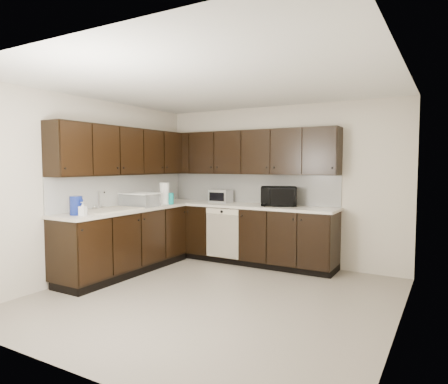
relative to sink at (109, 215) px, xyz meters
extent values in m
plane|color=gray|center=(1.68, 0.01, -0.88)|extent=(4.00, 4.00, 0.00)
plane|color=white|center=(1.68, 0.01, 1.62)|extent=(4.00, 4.00, 0.00)
cube|color=beige|center=(1.68, 2.01, 0.37)|extent=(4.00, 0.02, 2.50)
cube|color=beige|center=(-0.32, 0.01, 0.37)|extent=(0.02, 4.00, 2.50)
cube|color=beige|center=(3.68, 0.01, 0.37)|extent=(0.02, 4.00, 2.50)
cube|color=beige|center=(1.68, -1.99, 0.37)|extent=(4.00, 0.02, 2.50)
cube|color=black|center=(1.18, 1.71, -0.43)|extent=(3.00, 0.60, 0.90)
cube|color=black|center=(-0.02, 0.31, -0.43)|extent=(0.60, 2.20, 0.90)
cube|color=black|center=(1.18, 1.74, -0.83)|extent=(3.00, 0.54, 0.10)
cube|color=black|center=(0.01, 0.31, -0.83)|extent=(0.54, 2.20, 0.10)
cube|color=beige|center=(1.18, 1.71, 0.04)|extent=(3.03, 0.63, 0.04)
cube|color=beige|center=(-0.02, 0.31, 0.04)|extent=(0.63, 2.23, 0.04)
cube|color=silver|center=(1.18, 2.00, 0.30)|extent=(3.00, 0.02, 0.48)
cube|color=silver|center=(-0.31, 0.61, 0.30)|extent=(0.02, 2.80, 0.48)
cube|color=black|center=(1.18, 1.85, 0.89)|extent=(3.00, 0.33, 0.70)
cube|color=black|center=(-0.15, 0.45, 0.89)|extent=(0.33, 2.47, 0.70)
cube|color=beige|center=(0.98, 1.42, -0.38)|extent=(0.58, 0.02, 0.78)
cube|color=beige|center=(0.98, 1.42, -0.04)|extent=(0.58, 0.03, 0.08)
cylinder|color=black|center=(0.98, 1.40, -0.04)|extent=(0.04, 0.02, 0.04)
cube|color=beige|center=(0.00, 0.01, 0.06)|extent=(0.54, 0.82, 0.03)
cube|color=beige|center=(0.00, -0.19, -0.02)|extent=(0.42, 0.34, 0.16)
cube|color=beige|center=(0.00, 0.21, -0.02)|extent=(0.42, 0.34, 0.16)
cylinder|color=silver|center=(-0.22, 0.01, 0.19)|extent=(0.03, 0.03, 0.26)
cylinder|color=silver|center=(-0.17, 0.01, 0.31)|extent=(0.14, 0.02, 0.02)
cylinder|color=#B2B2B7|center=(0.00, -0.19, 0.01)|extent=(0.20, 0.20, 0.10)
imported|color=black|center=(1.78, 1.76, 0.21)|extent=(0.63, 0.54, 0.30)
imported|color=gray|center=(0.12, -0.56, 0.15)|extent=(0.10, 0.10, 0.17)
imported|color=gray|center=(-0.18, 1.11, 0.17)|extent=(0.11, 0.11, 0.23)
cube|color=silver|center=(0.74, 1.78, 0.17)|extent=(0.34, 0.26, 0.22)
cube|color=silver|center=(-0.01, 0.64, 0.16)|extent=(0.53, 0.41, 0.20)
cylinder|color=navy|center=(-0.01, -0.54, 0.18)|extent=(0.21, 0.21, 0.24)
cylinder|color=#0C8C89|center=(0.20, 1.13, 0.15)|extent=(0.10, 0.10, 0.18)
cylinder|color=silver|center=(0.09, 1.11, 0.23)|extent=(0.16, 0.16, 0.34)
camera|label=1|loc=(4.10, -3.95, 0.70)|focal=32.00mm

